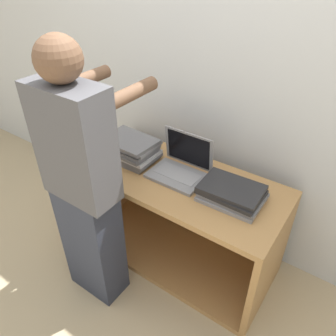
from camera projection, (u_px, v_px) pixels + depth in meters
name	position (u px, v px, depth m)	size (l,w,h in m)	color
ground_plane	(150.00, 282.00, 2.19)	(12.00, 12.00, 0.00)	tan
wall_back	(215.00, 77.00, 1.98)	(8.00, 0.05, 2.40)	silver
cart	(181.00, 213.00, 2.24)	(1.35, 0.60, 0.69)	#A87A47
laptop_open	(181.00, 167.00, 2.00)	(0.34, 0.26, 0.25)	gray
laptop_stack_left	(130.00, 148.00, 2.13)	(0.36, 0.26, 0.15)	slate
laptop_stack_right	(232.00, 193.00, 1.80)	(0.36, 0.26, 0.09)	gray
person	(84.00, 189.00, 1.74)	(0.40, 0.52, 1.58)	#2D3342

